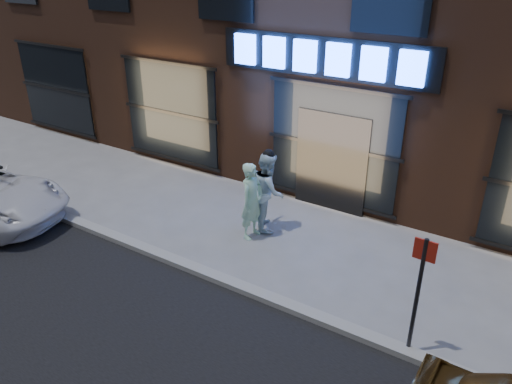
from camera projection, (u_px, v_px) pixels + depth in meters
ground at (239, 289)px, 9.36m from camera, size 90.00×90.00×0.00m
curb at (239, 286)px, 9.33m from camera, size 60.00×0.25×0.12m
man_bowtie at (252, 201)px, 10.72m from camera, size 0.44×0.65×1.73m
man_cap at (268, 191)px, 11.09m from camera, size 1.06×1.11×1.80m
sign_post at (419, 287)px, 7.35m from camera, size 0.33×0.07×2.08m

